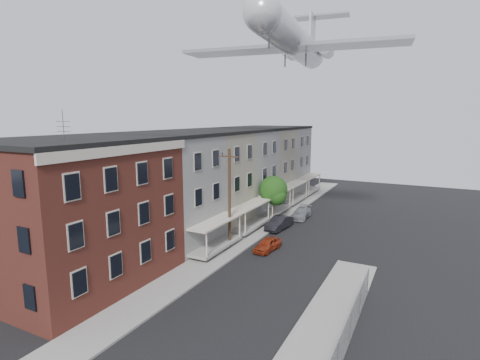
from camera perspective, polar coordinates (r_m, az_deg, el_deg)
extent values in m
cube|color=gray|center=(39.66, 2.72, -7.52)|extent=(3.00, 62.00, 0.12)
cube|color=gray|center=(20.78, 10.73, -24.77)|extent=(3.00, 26.00, 0.12)
cube|color=gray|center=(39.11, 4.68, -7.77)|extent=(0.15, 62.00, 0.14)
cube|color=gray|center=(21.14, 6.61, -23.97)|extent=(0.15, 26.00, 0.14)
cube|color=#331410|center=(28.96, -23.77, -4.68)|extent=(10.00, 12.00, 10.00)
cube|color=black|center=(28.21, -24.48, 5.53)|extent=(10.30, 12.30, 0.30)
cube|color=beige|center=(24.49, -16.92, 4.42)|extent=(0.16, 12.20, 0.60)
cylinder|color=#515156|center=(25.36, -25.32, 7.37)|extent=(0.04, 0.04, 2.00)
cube|color=slate|center=(35.54, -11.90, -1.52)|extent=(10.00, 7.00, 10.00)
cube|color=black|center=(34.93, -12.19, 6.79)|extent=(10.25, 7.00, 0.30)
cube|color=gray|center=(33.44, -3.60, -9.95)|extent=(1.80, 6.40, 0.25)
cube|color=beige|center=(32.77, -3.64, -6.33)|extent=(1.90, 6.50, 0.15)
cube|color=gray|center=(41.12, -5.80, 0.14)|extent=(10.00, 7.00, 10.00)
cube|color=black|center=(40.60, -5.92, 7.32)|extent=(10.25, 7.00, 0.30)
cube|color=gray|center=(39.32, 1.62, -6.92)|extent=(1.80, 6.40, 0.25)
cube|color=beige|center=(38.75, 1.64, -3.80)|extent=(1.90, 6.50, 0.15)
cube|color=slate|center=(47.09, -1.19, 1.39)|extent=(10.00, 7.00, 10.00)
cube|color=black|center=(46.63, -1.22, 7.66)|extent=(10.25, 7.00, 0.30)
cube|color=gray|center=(45.53, 5.41, -4.65)|extent=(1.80, 6.40, 0.25)
cube|color=beige|center=(45.03, 5.45, -1.94)|extent=(1.90, 6.50, 0.15)
cube|color=gray|center=(53.31, 2.36, 2.35)|extent=(10.00, 7.00, 10.00)
cube|color=black|center=(52.90, 2.40, 7.89)|extent=(10.25, 7.00, 0.30)
cube|color=gray|center=(51.93, 8.26, -2.93)|extent=(1.80, 6.40, 0.25)
cube|color=beige|center=(51.50, 8.32, -0.54)|extent=(1.90, 6.50, 0.15)
cube|color=slate|center=(59.70, 5.16, 3.10)|extent=(10.00, 7.00, 10.00)
cube|color=black|center=(59.34, 5.24, 8.04)|extent=(10.25, 7.00, 0.30)
cube|color=gray|center=(58.47, 10.47, -1.58)|extent=(1.80, 6.40, 0.25)
cube|color=beige|center=(58.09, 10.54, 0.55)|extent=(1.90, 6.50, 0.15)
cylinder|color=gray|center=(19.19, 14.64, -24.93)|extent=(0.06, 0.06, 1.90)
cylinder|color=gray|center=(21.70, 16.47, -20.62)|extent=(0.06, 0.06, 1.90)
cylinder|color=gray|center=(24.32, 17.84, -17.21)|extent=(0.06, 0.06, 1.90)
cylinder|color=gray|center=(27.02, 18.91, -14.47)|extent=(0.06, 0.06, 1.90)
cube|color=gray|center=(18.70, 14.76, -22.65)|extent=(0.04, 18.00, 0.04)
cube|color=gray|center=(19.19, 14.64, -24.93)|extent=(0.02, 18.00, 1.80)
cylinder|color=black|center=(33.36, -1.62, -2.92)|extent=(0.26, 0.26, 9.00)
cube|color=black|center=(32.75, -1.65, 3.58)|extent=(1.80, 0.12, 0.12)
cylinder|color=black|center=(33.07, -2.72, 3.98)|extent=(0.08, 0.08, 0.25)
cylinder|color=black|center=(32.40, -0.56, 3.88)|extent=(0.08, 0.08, 0.25)
cylinder|color=black|center=(42.86, 5.06, -4.65)|extent=(0.24, 0.24, 2.40)
sphere|color=#193D10|center=(42.34, 5.11, -1.51)|extent=(3.20, 3.20, 3.20)
sphere|color=#193D10|center=(41.99, 5.58, -2.38)|extent=(2.24, 2.24, 2.24)
imported|color=maroon|center=(33.68, 4.20, -9.77)|extent=(1.73, 3.50, 1.15)
imported|color=black|center=(39.88, 5.97, -6.54)|extent=(1.85, 4.25, 1.36)
imported|color=gray|center=(44.49, 9.33, -5.00)|extent=(1.87, 4.28, 1.23)
cylinder|color=silver|center=(39.45, 8.22, 20.23)|extent=(5.33, 21.51, 2.84)
sphere|color=silver|center=(29.37, 3.43, 24.05)|extent=(2.84, 2.84, 2.84)
cone|color=silver|center=(49.78, 10.92, 17.92)|extent=(3.14, 2.98, 2.84)
cube|color=#939399|center=(38.01, 7.74, 19.29)|extent=(21.62, 6.21, 0.31)
cylinder|color=#939399|center=(47.20, 7.58, 18.69)|extent=(1.83, 3.70, 1.42)
cylinder|color=#939399|center=(46.45, 13.01, 18.69)|extent=(1.83, 3.70, 1.42)
cube|color=silver|center=(49.77, 10.93, 20.83)|extent=(0.62, 3.38, 4.98)
cube|color=#939399|center=(51.13, 11.20, 23.17)|extent=(8.65, 3.29, 0.22)
cylinder|color=#515156|center=(30.69, 4.43, 20.35)|extent=(0.14, 0.14, 1.07)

